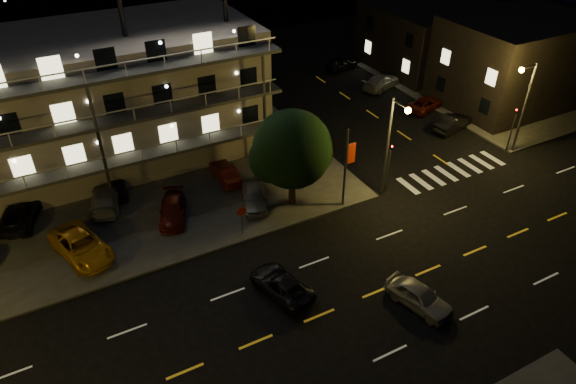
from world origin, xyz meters
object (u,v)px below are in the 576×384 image
side_car_0 (453,123)px  tree (291,151)px  road_car_east (419,296)px  lot_car_2 (81,246)px  lot_car_7 (106,197)px  lot_car_4 (255,196)px  road_car_west (281,284)px

side_car_0 → tree: bearing=86.1°
road_car_east → tree: bearing=83.5°
lot_car_2 → lot_car_7: (2.52, 4.85, -0.02)m
lot_car_4 → lot_car_7: (-9.72, 4.98, 0.00)m
lot_car_4 → road_car_west: bearing=-84.9°
lot_car_2 → road_car_west: 13.34m
tree → road_car_east: (1.80, -12.34, -3.83)m
side_car_0 → lot_car_2: bearing=79.6°
tree → lot_car_2: bearing=175.3°
lot_car_7 → road_car_east: size_ratio=1.21×
road_car_east → road_car_west: size_ratio=0.92×
lot_car_4 → road_car_east: (4.30, -13.41, -0.17)m
side_car_0 → road_car_west: (-23.69, -11.14, -0.11)m
lot_car_2 → side_car_0: bearing=-13.5°
lot_car_7 → road_car_east: lot_car_7 is taller
tree → lot_car_2: tree is taller
tree → side_car_0: 19.58m
lot_car_7 → road_car_east: (14.02, -18.39, -0.17)m
lot_car_7 → road_car_west: size_ratio=1.12×
lot_car_4 → lot_car_7: 10.92m
side_car_0 → road_car_east: side_car_0 is taller
tree → road_car_east: 13.04m
lot_car_2 → lot_car_4: 12.24m
lot_car_4 → lot_car_7: lot_car_7 is taller
lot_car_2 → lot_car_4: lot_car_2 is taller
tree → side_car_0: (18.90, 3.45, -3.80)m
road_car_east → lot_car_7: bearing=112.5°
side_car_0 → road_car_east: 23.27m
side_car_0 → road_car_east: bearing=118.5°
tree → road_car_west: 9.87m
side_car_0 → road_car_east: (-17.09, -15.79, -0.03)m
lot_car_2 → lot_car_4: bearing=-17.9°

